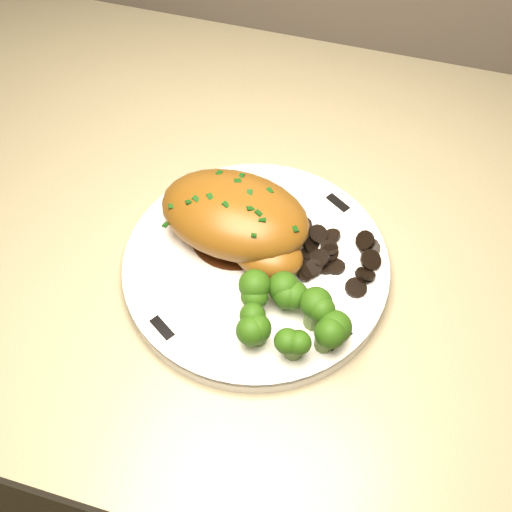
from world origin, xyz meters
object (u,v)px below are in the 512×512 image
(counter, at_px, (264,378))
(broccoli_florets, at_px, (288,315))
(chicken_breast, at_px, (239,219))
(plate, at_px, (256,267))

(counter, relative_size, broccoli_florets, 21.17)
(chicken_breast, xyz_separation_m, broccoli_florets, (0.08, -0.09, -0.01))
(plate, distance_m, broccoli_florets, 0.09)
(counter, relative_size, plate, 7.97)
(broccoli_florets, bearing_deg, counter, 111.52)
(plate, bearing_deg, chicken_breast, 135.55)
(counter, relative_size, chicken_breast, 13.09)
(counter, distance_m, broccoli_florets, 0.54)
(counter, xyz_separation_m, chicken_breast, (-0.01, -0.07, 0.52))
(counter, height_order, chicken_breast, counter)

